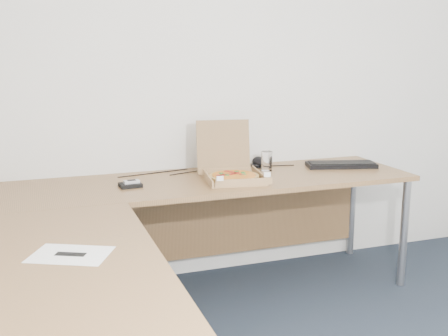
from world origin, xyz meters
name	(u,v)px	position (x,y,z in m)	size (l,w,h in m)	color
desk	(175,208)	(-0.82, 0.97, 0.70)	(2.50, 2.20, 0.73)	brown
pizza_box	(233,173)	(-0.37, 1.34, 0.77)	(0.33, 0.39, 0.34)	#A07B4F
drinking_glass	(267,161)	(-0.08, 1.51, 0.79)	(0.07, 0.07, 0.12)	silver
keyboard	(341,165)	(0.43, 1.45, 0.74)	(0.45, 0.16, 0.03)	black
mouse	(257,165)	(-0.10, 1.62, 0.75)	(0.09, 0.06, 0.03)	black
wallet	(130,185)	(-0.98, 1.37, 0.74)	(0.12, 0.10, 0.02)	black
phone	(132,182)	(-0.97, 1.38, 0.76)	(0.09, 0.05, 0.02)	#B2B5BA
paper_sheet	(71,254)	(-1.38, 0.40, 0.73)	(0.29, 0.20, 0.00)	white
dome_speaker	(258,161)	(-0.09, 1.63, 0.77)	(0.09, 0.09, 0.08)	black
cable_bundle	(205,170)	(-0.45, 1.65, 0.73)	(0.57, 0.04, 0.01)	black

